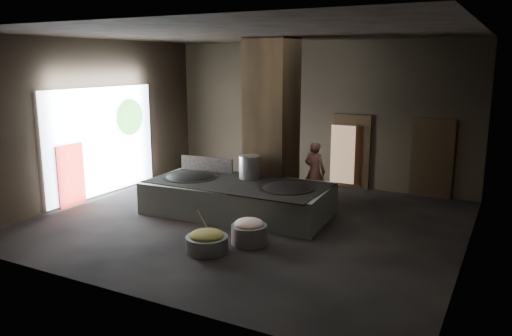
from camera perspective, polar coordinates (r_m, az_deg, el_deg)
The scene contains 28 objects.
floor at distance 12.48m, azimuth -0.90°, elevation -6.23°, with size 10.00×9.00×0.10m, color black.
ceiling at distance 11.87m, azimuth -0.97°, elevation 15.36°, with size 10.00×9.00×0.10m, color black.
back_wall at distance 16.07m, azimuth 6.98°, elevation 6.20°, with size 10.00×0.10×4.50m, color black.
front_wall at distance 8.33m, azimuth -16.24°, elevation 0.39°, with size 10.00×0.10×4.50m, color black.
left_wall at distance 15.05m, azimuth -18.10°, elevation 5.30°, with size 0.10×9.00×4.50m, color black.
right_wall at distance 10.52m, azimuth 23.94°, elevation 2.18°, with size 0.10×9.00×4.50m, color black.
pillar at distance 13.77m, azimuth 1.81°, elevation 5.32°, with size 1.20×1.20×4.50m, color black.
hearth_platform at distance 12.92m, azimuth -2.08°, elevation -3.47°, with size 4.68×2.24×0.81m, color #B2C3AF.
platform_cap at distance 12.82m, azimuth -2.10°, elevation -1.72°, with size 4.58×2.20×0.03m, color black.
wok_left at distance 13.56m, azimuth -7.51°, elevation -1.33°, with size 1.47×1.47×0.41m, color black.
wok_left_rim at distance 13.54m, azimuth -7.52°, elevation -1.04°, with size 1.51×1.51×0.05m, color black.
wok_right at distance 12.28m, azimuth 3.49°, elevation -2.66°, with size 1.37×1.37×0.39m, color black.
wok_right_rim at distance 12.26m, azimuth 3.50°, elevation -2.35°, with size 1.40×1.40×0.05m, color black.
stock_pot at distance 13.19m, azimuth -0.72°, elevation 0.09°, with size 0.57×0.57×0.61m, color #ADB0B5.
splash_guard at distance 14.14m, azimuth -5.67°, elevation 0.43°, with size 1.63×0.06×0.41m, color black.
cook at distance 14.08m, azimuth 6.73°, elevation -0.41°, with size 0.62×0.40×1.69m, color #995C4E.
veg_basin at distance 10.52m, azimuth -5.63°, elevation -8.62°, with size 0.88×0.88×0.32m, color gray.
veg_fill at distance 10.45m, azimuth -5.66°, elevation -7.66°, with size 0.72×0.72×0.22m, color olive.
ladle at distance 10.58m, azimuth -5.91°, elevation -6.26°, with size 0.03×0.03×0.69m, color #ADB0B5.
meat_basin at distance 10.85m, azimuth -0.79°, elevation -7.60°, with size 0.78×0.78×0.43m, color gray.
meat_fill at distance 10.78m, azimuth -0.79°, elevation -6.42°, with size 0.64×0.64×0.25m, color #DB9883.
doorway_near at distance 15.74m, azimuth 10.82°, elevation 1.73°, with size 1.18×0.08×2.38m, color black.
doorway_near_glow at distance 15.67m, azimuth 9.87°, elevation 1.53°, with size 0.76×0.04×1.81m, color #8C6647.
doorway_far at distance 15.23m, azimuth 19.46°, elevation 0.90°, with size 1.18×0.08×2.38m, color black.
doorway_far_glow at distance 15.41m, azimuth 19.64°, elevation 0.82°, with size 0.76×0.04×1.81m, color #8C6647.
left_opening at distance 15.20m, azimuth -17.14°, elevation 2.95°, with size 0.04×4.20×3.10m, color white.
pavilion_sliver at distance 14.41m, azimuth -20.39°, elevation -0.79°, with size 0.05×0.90×1.70m, color maroon.
tree_silhouette at distance 15.84m, azimuth -14.20°, elevation 5.66°, with size 0.28×1.10×1.10m, color #194714.
Camera 1 is at (5.73, -10.37, 3.87)m, focal length 35.00 mm.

